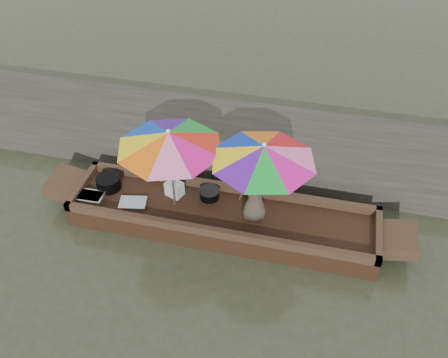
% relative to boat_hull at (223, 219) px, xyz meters
% --- Properties ---
extents(water, '(80.00, 80.00, 0.00)m').
position_rel_boat_hull_xyz_m(water, '(0.00, 0.00, -0.17)').
color(water, '#2F3620').
rests_on(water, ground).
extents(dock, '(22.00, 2.20, 0.50)m').
position_rel_boat_hull_xyz_m(dock, '(0.00, 2.20, 0.08)').
color(dock, '#2D2B26').
rests_on(dock, ground).
extents(boat_hull, '(5.19, 1.20, 0.35)m').
position_rel_boat_hull_xyz_m(boat_hull, '(0.00, 0.00, 0.00)').
color(boat_hull, black).
rests_on(boat_hull, water).
extents(cooking_pot, '(0.43, 0.43, 0.23)m').
position_rel_boat_hull_xyz_m(cooking_pot, '(-2.11, 0.13, 0.29)').
color(cooking_pot, black).
rests_on(cooking_pot, boat_hull).
extents(tray_crayfish, '(0.46, 0.33, 0.09)m').
position_rel_boat_hull_xyz_m(tray_crayfish, '(-2.29, -0.22, 0.22)').
color(tray_crayfish, silver).
rests_on(tray_crayfish, boat_hull).
extents(tray_scallop, '(0.51, 0.40, 0.06)m').
position_rel_boat_hull_xyz_m(tray_scallop, '(-1.53, -0.18, 0.21)').
color(tray_scallop, silver).
rests_on(tray_scallop, boat_hull).
extents(charcoal_grill, '(0.33, 0.33, 0.16)m').
position_rel_boat_hull_xyz_m(charcoal_grill, '(-0.31, 0.30, 0.25)').
color(charcoal_grill, black).
rests_on(charcoal_grill, boat_hull).
extents(supply_bag, '(0.34, 0.31, 0.26)m').
position_rel_boat_hull_xyz_m(supply_bag, '(-0.92, 0.23, 0.30)').
color(supply_bag, silver).
rests_on(supply_bag, boat_hull).
extents(vendor, '(0.59, 0.46, 1.07)m').
position_rel_boat_hull_xyz_m(vendor, '(0.53, 0.01, 0.71)').
color(vendor, '#42392E').
rests_on(vendor, boat_hull).
extents(umbrella_bow, '(1.82, 1.82, 1.55)m').
position_rel_boat_hull_xyz_m(umbrella_bow, '(-0.85, 0.00, 0.95)').
color(umbrella_bow, red).
rests_on(umbrella_bow, boat_hull).
extents(umbrella_stern, '(1.88, 1.88, 1.55)m').
position_rel_boat_hull_xyz_m(umbrella_stern, '(0.63, 0.00, 0.95)').
color(umbrella_stern, pink).
rests_on(umbrella_stern, boat_hull).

